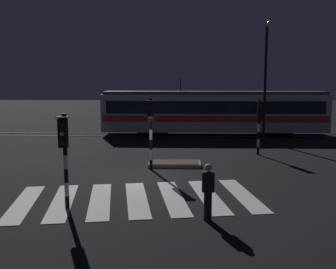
{
  "coord_description": "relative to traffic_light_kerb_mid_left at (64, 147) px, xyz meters",
  "views": [
    {
      "loc": [
        1.47,
        -16.39,
        4.17
      ],
      "look_at": [
        0.9,
        3.05,
        1.4
      ],
      "focal_mm": 42.13,
      "sensor_mm": 36.0,
      "label": 1
    }
  ],
  "objects": [
    {
      "name": "crosswalk_zebra",
      "position": [
        2.13,
        1.2,
        -2.03
      ],
      "size": [
        8.86,
        5.41,
        0.02
      ],
      "color": "silver",
      "rests_on": "ground"
    },
    {
      "name": "pedestrian_waiting_at_kerb",
      "position": [
        4.44,
        -0.79,
        -1.16
      ],
      "size": [
        0.36,
        0.24,
        1.71
      ],
      "color": "black",
      "rests_on": "ground"
    },
    {
      "name": "traffic_light_median_centre",
      "position": [
        2.29,
        5.61,
        0.13
      ],
      "size": [
        0.36,
        0.42,
        3.29
      ],
      "color": "black",
      "rests_on": "ground"
    },
    {
      "name": "rail_far",
      "position": [
        2.13,
        17.72,
        -2.03
      ],
      "size": [
        80.0,
        0.12,
        0.03
      ],
      "primitive_type": "cube",
      "color": "#59595E",
      "rests_on": "ground"
    },
    {
      "name": "traffic_light_corner_far_right",
      "position": [
        7.93,
        9.36,
        -0.04
      ],
      "size": [
        0.36,
        0.42,
        3.03
      ],
      "color": "black",
      "rests_on": "ground"
    },
    {
      "name": "rail_near",
      "position": [
        2.13,
        16.28,
        -2.03
      ],
      "size": [
        80.0,
        0.12,
        0.03
      ],
      "primitive_type": "cube",
      "color": "#59595E",
      "rests_on": "ground"
    },
    {
      "name": "street_lamp_trackside_right",
      "position": [
        9.17,
        13.82,
        2.81
      ],
      "size": [
        0.44,
        1.21,
        7.72
      ],
      "color": "black",
      "rests_on": "ground"
    },
    {
      "name": "traffic_island",
      "position": [
        3.37,
        6.65,
        -1.95
      ],
      "size": [
        2.52,
        1.29,
        0.18
      ],
      "color": "slate",
      "rests_on": "ground"
    },
    {
      "name": "tram",
      "position": [
        6.1,
        16.99,
        -0.29
      ],
      "size": [
        16.44,
        2.58,
        4.15
      ],
      "color": "silver",
      "rests_on": "ground"
    },
    {
      "name": "ground_plane",
      "position": [
        2.13,
        4.37,
        -2.04
      ],
      "size": [
        120.0,
        120.0,
        0.0
      ],
      "primitive_type": "plane",
      "color": "black"
    },
    {
      "name": "traffic_light_kerb_mid_left",
      "position": [
        0.0,
        0.0,
        0.0
      ],
      "size": [
        0.36,
        0.42,
        3.09
      ],
      "color": "black",
      "rests_on": "ground"
    }
  ]
}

